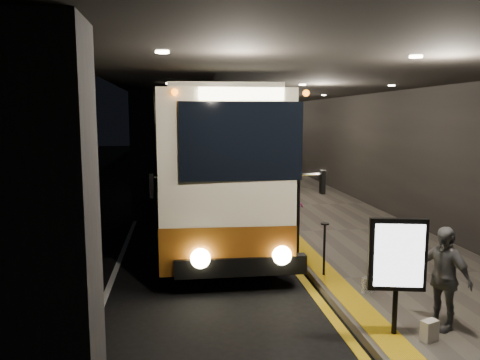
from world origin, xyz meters
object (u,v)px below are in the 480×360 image
coach_main (215,165)px  passenger_waiting_grey (443,277)px  passenger_boarding (295,210)px  bag_plain (430,331)px  info_sign (398,257)px  coach_second (198,146)px  stanchion_post (324,250)px  bag_polka (368,285)px

coach_main → passenger_waiting_grey: bearing=-68.7°
passenger_boarding → bag_plain: bearing=-161.7°
bag_plain → info_sign: bearing=147.7°
passenger_waiting_grey → bag_plain: bearing=-70.1°
passenger_boarding → info_sign: size_ratio=0.96×
coach_main → passenger_waiting_grey: size_ratio=7.89×
coach_second → passenger_boarding: (1.89, -16.74, -0.70)m
stanchion_post → passenger_boarding: bearing=88.9°
passenger_waiting_grey → info_sign: (-0.86, -0.14, 0.42)m
bag_polka → coach_second: bearing=96.7°
coach_main → passenger_boarding: bearing=-57.1°
coach_second → passenger_waiting_grey: 22.32m
coach_second → stanchion_post: size_ratio=10.20×
bag_polka → stanchion_post: 1.27m
coach_second → passenger_boarding: size_ratio=6.50×
coach_main → passenger_waiting_grey: 9.14m
passenger_boarding → info_sign: (0.20, -5.51, 0.36)m
info_sign → bag_plain: bearing=-20.4°
passenger_boarding → stanchion_post: size_ratio=1.57×
info_sign → stanchion_post: 2.90m
passenger_boarding → info_sign: bearing=-165.9°
coach_main → passenger_waiting_grey: coach_main is taller
passenger_boarding → stanchion_post: bearing=-169.0°
coach_main → stanchion_post: size_ratio=11.64×
passenger_boarding → stanchion_post: passenger_boarding is taller
passenger_boarding → info_sign: info_sign is taller
bag_plain → coach_main: bearing=105.8°
coach_second → info_sign: (2.09, -22.25, -0.34)m
coach_second → coach_main: bearing=-89.0°
bag_plain → coach_second: bearing=96.4°
passenger_waiting_grey → passenger_boarding: bearing=166.8°
bag_plain → info_sign: info_sign is taller
bag_plain → info_sign: size_ratio=0.17×
bag_polka → bag_plain: size_ratio=0.93×
bag_polka → stanchion_post: (-0.56, 1.06, 0.42)m
coach_second → info_sign: 22.35m
coach_second → passenger_boarding: 16.86m
coach_main → coach_second: size_ratio=1.14×
coach_second → info_sign: size_ratio=6.23×
coach_main → passenger_boarding: 3.86m
passenger_boarding → bag_plain: (0.63, -5.78, -0.73)m
passenger_boarding → passenger_waiting_grey: 5.47m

